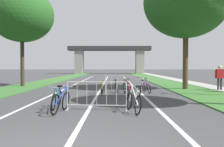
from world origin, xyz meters
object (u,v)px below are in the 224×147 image
bicycle_black_1 (116,87)px  bicycle_red_4 (128,88)px  crowd_barrier_second (124,85)px  bicycle_silver_0 (141,88)px  tree_left_maple_mid (22,15)px  crowd_barrier_nearest (97,96)px  bicycle_yellow_5 (102,88)px  pedestrian_with_backpack (220,75)px  bicycle_teal_2 (57,99)px  bicycle_white_7 (134,102)px  bicycle_blue_8 (61,102)px  tree_right_cypress_far (186,2)px  bicycle_green_6 (126,87)px  bicycle_purple_3 (146,87)px

bicycle_black_1 → bicycle_red_4: 1.24m
crowd_barrier_second → bicycle_silver_0: (0.99, -0.60, -0.16)m
tree_left_maple_mid → crowd_barrier_nearest: size_ratio=3.49×
bicycle_yellow_5 → pedestrian_with_backpack: size_ratio=0.95×
pedestrian_with_backpack → bicycle_black_1: bearing=-167.2°
crowd_barrier_second → bicycle_teal_2: bearing=-118.0°
bicycle_red_4 → pedestrian_with_backpack: (6.19, 2.09, 0.66)m
bicycle_red_4 → bicycle_white_7: size_ratio=1.00×
tree_left_maple_mid → bicycle_silver_0: 11.78m
bicycle_black_1 → bicycle_blue_8: size_ratio=0.96×
bicycle_teal_2 → bicycle_white_7: bicycle_white_7 is taller
tree_right_cypress_far → bicycle_silver_0: 7.37m
bicycle_teal_2 → bicycle_red_4: (3.03, 4.66, 0.02)m
bicycle_yellow_5 → pedestrian_with_backpack: 8.01m
tree_left_maple_mid → bicycle_red_4: size_ratio=4.66×
bicycle_white_7 → bicycle_silver_0: bearing=69.2°
tree_left_maple_mid → bicycle_red_4: bearing=-33.6°
crowd_barrier_nearest → bicycle_blue_8: bearing=-159.0°
crowd_barrier_second → bicycle_red_4: size_ratio=1.32×
bicycle_green_6 → pedestrian_with_backpack: pedestrian_with_backpack is taller
bicycle_red_4 → pedestrian_with_backpack: pedestrian_with_backpack is taller
bicycle_purple_3 → bicycle_yellow_5: (-2.69, -0.87, 0.01)m
tree_left_maple_mid → crowd_barrier_nearest: tree_left_maple_mid is taller
crowd_barrier_second → bicycle_green_6: crowd_barrier_second is taller
tree_right_cypress_far → bicycle_red_4: 7.70m
bicycle_teal_2 → bicycle_yellow_5: size_ratio=1.01×
crowd_barrier_second → bicycle_black_1: size_ratio=1.38×
bicycle_red_4 → bicycle_blue_8: 6.12m
tree_left_maple_mid → bicycle_blue_8: size_ratio=4.63×
tree_right_cypress_far → bicycle_blue_8: bearing=-129.0°
crowd_barrier_nearest → bicycle_blue_8: 1.31m
bicycle_purple_3 → pedestrian_with_backpack: size_ratio=0.99×
bicycle_red_4 → bicycle_blue_8: size_ratio=0.99×
crowd_barrier_nearest → bicycle_red_4: 5.25m
crowd_barrier_nearest → bicycle_purple_3: (2.63, 5.98, -0.16)m
bicycle_purple_3 → crowd_barrier_second: bearing=-173.3°
bicycle_black_1 → bicycle_white_7: bearing=-88.3°
bicycle_white_7 → bicycle_purple_3: bearing=67.0°
tree_left_maple_mid → tree_right_cypress_far: size_ratio=0.92×
bicycle_teal_2 → bicycle_green_6: (2.96, 5.70, -0.00)m
crowd_barrier_second → bicycle_white_7: bearing=-89.0°
bicycle_purple_3 → bicycle_white_7: size_ratio=1.00×
tree_right_cypress_far → bicycle_silver_0: bearing=-138.4°
crowd_barrier_nearest → bicycle_green_6: (1.41, 6.07, -0.16)m
bicycle_yellow_5 → bicycle_black_1: bearing=-131.9°
crowd_barrier_nearest → bicycle_blue_8: crowd_barrier_nearest is taller
bicycle_silver_0 → bicycle_teal_2: (-3.76, -4.60, -0.00)m
pedestrian_with_backpack → bicycle_blue_8: bearing=-135.5°
bicycle_red_4 → bicycle_green_6: bicycle_red_4 is taller
crowd_barrier_second → bicycle_purple_3: bearing=15.9°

